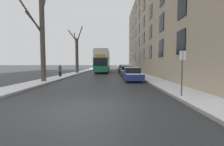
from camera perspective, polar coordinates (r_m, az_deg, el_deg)
The scene contains 14 objects.
ground_plane at distance 6.02m, azimuth -11.70°, elevation -13.35°, with size 320.00×320.00×0.00m, color #303335.
sidewalk_left at distance 59.02m, azimuth -5.89°, elevation 1.98°, with size 2.02×130.00×0.16m.
sidewalk_right at distance 58.79m, azimuth 4.48°, elevation 1.98°, with size 2.02×130.00×0.16m.
terrace_facade_right at distance 30.07m, azimuth 19.89°, elevation 16.14°, with size 9.10×42.50×16.74m.
bare_tree_left_0 at distance 15.17m, azimuth -25.18°, elevation 12.59°, with size 1.77×4.08×8.66m.
bare_tree_left_1 at distance 27.26m, azimuth -13.27°, elevation 7.47°, with size 2.64×1.94×8.56m.
double_decker_bus at distance 30.21m, azimuth -3.53°, elevation 4.87°, with size 2.51×11.31×4.27m.
parked_car_0 at distance 15.74m, azimuth 7.71°, elevation -0.48°, with size 1.70×4.55×1.37m.
parked_car_1 at distance 21.77m, azimuth 5.71°, elevation 0.77°, with size 1.85×4.56×1.47m.
parked_car_2 at distance 27.75m, azimuth 4.58°, elevation 1.45°, with size 1.89×4.45×1.54m.
parked_car_3 at distance 33.11m, azimuth 3.92°, elevation 1.69°, with size 1.80×4.06×1.37m.
oncoming_van at distance 44.17m, azimuth -2.39°, elevation 3.00°, with size 1.91×5.38×2.36m.
pedestrian_left_sidewalk at distance 19.74m, azimuth -19.18°, elevation 0.96°, with size 0.36×0.36×1.64m.
street_sign_post at distance 8.09m, azimuth 25.16°, elevation 0.67°, with size 0.32×0.07×2.40m.
Camera 1 is at (1.24, -5.63, 1.75)m, focal length 24.00 mm.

